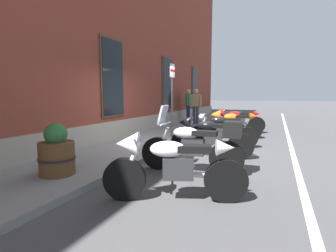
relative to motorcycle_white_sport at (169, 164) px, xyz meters
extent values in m
plane|color=#424244|center=(3.67, 1.34, -0.56)|extent=(140.00, 140.00, 0.00)
cube|color=slate|center=(3.67, 2.44, -0.50)|extent=(32.97, 2.20, 0.13)
cube|color=silver|center=(3.67, -1.86, -0.56)|extent=(32.97, 0.12, 0.01)
cube|color=gray|center=(3.67, 3.50, -0.21)|extent=(26.97, 0.10, 0.70)
cube|color=#513823|center=(3.67, 3.52, 1.54)|extent=(1.22, 0.06, 2.52)
cube|color=black|center=(3.67, 3.49, 1.54)|extent=(1.10, 0.03, 2.40)
cube|color=#513823|center=(8.16, 3.52, 1.54)|extent=(1.22, 0.06, 2.52)
cube|color=black|center=(8.16, 3.49, 1.54)|extent=(1.10, 0.03, 2.40)
cube|color=#513823|center=(12.66, 3.52, 1.54)|extent=(1.22, 0.06, 2.52)
cube|color=black|center=(12.66, 3.49, 1.54)|extent=(1.10, 0.03, 2.40)
cylinder|color=black|center=(-0.23, 0.62, -0.24)|extent=(0.33, 0.64, 0.63)
cylinder|color=black|center=(0.28, -0.77, -0.24)|extent=(0.33, 0.64, 0.63)
cylinder|color=silver|center=(-0.19, 0.52, 0.01)|extent=(0.17, 0.32, 0.64)
cube|color=#28282B|center=(0.04, -0.13, -0.06)|extent=(0.36, 0.49, 0.32)
ellipsoid|color=silver|center=(-0.01, 0.02, 0.22)|extent=(0.42, 0.58, 0.24)
cube|color=black|center=(0.12, -0.34, 0.23)|extent=(0.37, 0.53, 0.10)
cylinder|color=silver|center=(-0.17, 0.45, 0.39)|extent=(0.59, 0.25, 0.04)
cylinder|color=silver|center=(0.26, -0.37, -0.19)|extent=(0.24, 0.45, 0.09)
cone|color=silver|center=(-0.21, 0.57, 0.29)|extent=(0.45, 0.44, 0.36)
cone|color=silver|center=(0.27, -0.76, 0.25)|extent=(0.31, 0.33, 0.24)
cylinder|color=black|center=(1.42, 0.86, -0.22)|extent=(0.17, 0.68, 0.68)
cylinder|color=black|center=(1.53, -0.56, -0.22)|extent=(0.17, 0.68, 0.68)
cylinder|color=silver|center=(1.43, 0.76, 0.03)|extent=(0.09, 0.32, 0.64)
cube|color=#28282B|center=(1.48, 0.10, -0.04)|extent=(0.25, 0.46, 0.32)
ellipsoid|color=#B7BABF|center=(1.47, 0.25, 0.24)|extent=(0.30, 0.54, 0.24)
cube|color=black|center=(1.49, -0.13, 0.25)|extent=(0.26, 0.50, 0.10)
cylinder|color=silver|center=(1.43, 0.68, 0.41)|extent=(0.62, 0.08, 0.04)
cylinder|color=silver|center=(1.62, -0.19, -0.17)|extent=(0.12, 0.46, 0.09)
cube|color=#B2BCC6|center=(1.43, 0.74, 0.59)|extent=(0.37, 0.17, 0.40)
cube|color=black|center=(1.53, -0.66, 0.35)|extent=(0.38, 0.35, 0.30)
cylinder|color=black|center=(2.83, 0.79, -0.24)|extent=(0.19, 0.65, 0.64)
cylinder|color=black|center=(3.00, -0.64, -0.24)|extent=(0.19, 0.65, 0.64)
cylinder|color=silver|center=(2.85, 0.69, 0.02)|extent=(0.10, 0.32, 0.64)
cube|color=#28282B|center=(2.92, 0.03, -0.06)|extent=(0.27, 0.46, 0.32)
ellipsoid|color=black|center=(2.90, 0.18, 0.22)|extent=(0.32, 0.55, 0.24)
cube|color=black|center=(2.95, -0.20, 0.23)|extent=(0.27, 0.50, 0.10)
cylinder|color=silver|center=(2.85, 0.61, 0.39)|extent=(0.62, 0.11, 0.04)
cylinder|color=silver|center=(3.07, -0.26, -0.19)|extent=(0.14, 0.46, 0.09)
cone|color=black|center=(2.84, 0.74, 0.29)|extent=(0.40, 0.38, 0.36)
cone|color=black|center=(2.99, -0.62, 0.25)|extent=(0.27, 0.29, 0.24)
cylinder|color=black|center=(4.18, 0.79, -0.25)|extent=(0.23, 0.62, 0.61)
cylinder|color=black|center=(4.45, -0.65, -0.25)|extent=(0.23, 0.62, 0.61)
cylinder|color=silver|center=(4.20, 0.69, 0.02)|extent=(0.13, 0.33, 0.67)
cube|color=#28282B|center=(4.33, 0.02, -0.07)|extent=(0.30, 0.47, 0.32)
ellipsoid|color=black|center=(4.30, 0.17, 0.24)|extent=(0.35, 0.56, 0.24)
cube|color=black|center=(4.37, -0.20, 0.25)|extent=(0.30, 0.51, 0.10)
cylinder|color=silver|center=(4.22, 0.61, 0.41)|extent=(0.62, 0.15, 0.04)
cylinder|color=silver|center=(4.50, -0.25, -0.20)|extent=(0.17, 0.46, 0.09)
sphere|color=silver|center=(4.20, 0.69, 0.34)|extent=(0.18, 0.18, 0.18)
cylinder|color=black|center=(5.69, 0.65, -0.25)|extent=(0.33, 0.62, 0.61)
cylinder|color=black|center=(6.20, -0.68, -0.25)|extent=(0.33, 0.62, 0.61)
cylinder|color=silver|center=(5.72, 0.56, 0.01)|extent=(0.18, 0.32, 0.65)
cube|color=#28282B|center=(5.96, -0.06, -0.07)|extent=(0.36, 0.49, 0.32)
ellipsoid|color=orange|center=(5.91, 0.08, 0.22)|extent=(0.43, 0.58, 0.24)
cube|color=black|center=(6.05, -0.28, 0.23)|extent=(0.38, 0.53, 0.10)
cylinder|color=silver|center=(5.75, 0.49, 0.39)|extent=(0.59, 0.26, 0.04)
cylinder|color=silver|center=(6.18, -0.30, -0.20)|extent=(0.25, 0.45, 0.09)
cone|color=orange|center=(5.71, 0.61, 0.29)|extent=(0.46, 0.45, 0.36)
cone|color=orange|center=(6.19, -0.66, 0.25)|extent=(0.32, 0.33, 0.24)
cylinder|color=black|center=(7.10, 0.78, -0.22)|extent=(0.33, 0.68, 0.67)
cylinder|color=black|center=(7.61, -0.69, -0.22)|extent=(0.33, 0.68, 0.67)
cylinder|color=silver|center=(7.14, 0.68, 0.02)|extent=(0.17, 0.31, 0.62)
cube|color=#28282B|center=(7.37, 0.00, -0.04)|extent=(0.35, 0.49, 0.32)
ellipsoid|color=red|center=(7.32, 0.14, 0.21)|extent=(0.42, 0.58, 0.24)
cube|color=black|center=(7.45, -0.22, 0.22)|extent=(0.36, 0.53, 0.10)
cylinder|color=silver|center=(7.16, 0.60, 0.38)|extent=(0.60, 0.24, 0.04)
cylinder|color=silver|center=(7.58, -0.25, -0.17)|extent=(0.23, 0.45, 0.09)
cone|color=red|center=(7.12, 0.73, 0.28)|extent=(0.45, 0.44, 0.36)
cone|color=red|center=(7.60, -0.67, 0.24)|extent=(0.31, 0.32, 0.24)
cylinder|color=#2D3351|center=(8.90, 2.21, 0.00)|extent=(0.14, 0.14, 0.86)
cylinder|color=#2D3351|center=(8.91, 2.39, 0.00)|extent=(0.14, 0.14, 0.86)
cube|color=tan|center=(8.90, 2.30, 0.74)|extent=(0.23, 0.41, 0.61)
sphere|color=tan|center=(8.90, 2.30, 1.19)|extent=(0.23, 0.23, 0.23)
cylinder|color=tan|center=(8.89, 2.05, 0.71)|extent=(0.09, 0.09, 0.58)
cylinder|color=tan|center=(8.92, 2.55, 0.71)|extent=(0.09, 0.09, 0.58)
cylinder|color=#1E1E4C|center=(9.75, 2.99, 0.00)|extent=(0.14, 0.14, 0.86)
cylinder|color=#1E1E4C|center=(9.93, 3.00, 0.00)|extent=(0.14, 0.14, 0.86)
cube|color=#26723F|center=(9.84, 2.99, 0.74)|extent=(0.40, 0.21, 0.61)
sphere|color=tan|center=(9.84, 2.99, 1.19)|extent=(0.23, 0.23, 0.23)
cylinder|color=#26723F|center=(9.59, 2.99, 0.71)|extent=(0.09, 0.09, 0.58)
cylinder|color=#26723F|center=(10.09, 3.00, 0.71)|extent=(0.09, 0.09, 0.58)
cube|color=#592D19|center=(10.16, 3.02, 0.48)|extent=(0.08, 0.12, 0.24)
cylinder|color=#4C4C51|center=(4.72, 1.88, 0.81)|extent=(0.06, 0.06, 2.49)
cube|color=white|center=(4.72, 1.86, 1.80)|extent=(0.36, 0.03, 0.44)
cube|color=red|center=(4.72, 1.84, 1.80)|extent=(0.36, 0.01, 0.08)
cylinder|color=brown|center=(0.01, 2.19, -0.14)|extent=(0.62, 0.62, 0.59)
cylinder|color=black|center=(0.01, 2.19, -0.14)|extent=(0.65, 0.65, 0.04)
sphere|color=#28602D|center=(0.01, 2.19, 0.30)|extent=(0.40, 0.40, 0.40)
camera|label=1|loc=(-3.34, -1.40, 0.99)|focal=27.37mm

